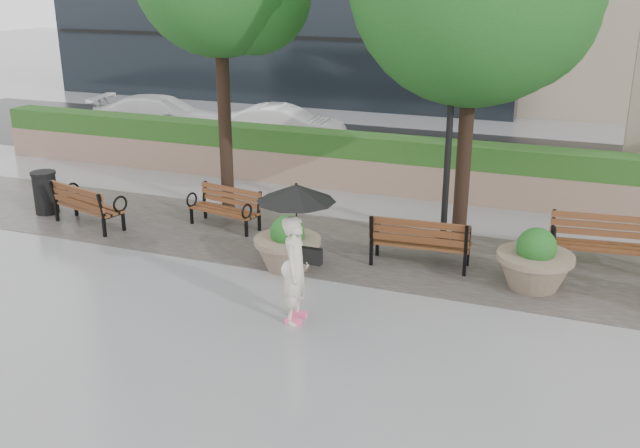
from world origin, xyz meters
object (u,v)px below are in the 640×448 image
(planter_right, at_px, (535,265))
(trash_bin, at_px, (46,194))
(bench_1, at_px, (225,216))
(bench_3, at_px, (600,254))
(planter_left, at_px, (288,248))
(car_right, at_px, (284,126))
(bench_2, at_px, (420,251))
(lamppost, at_px, (448,156))
(pedestrian, at_px, (296,240))
(car_left, at_px, (163,116))
(bench_0, at_px, (89,214))

(planter_right, height_order, trash_bin, planter_right)
(bench_1, distance_m, bench_3, 7.32)
(planter_left, relative_size, car_right, 0.32)
(planter_left, relative_size, trash_bin, 1.32)
(bench_2, height_order, planter_left, planter_left)
(lamppost, bearing_deg, car_right, 132.95)
(bench_2, bearing_deg, car_right, -55.68)
(car_right, bearing_deg, pedestrian, -164.83)
(bench_1, xyz_separation_m, planter_right, (6.29, -0.81, 0.17))
(car_right, bearing_deg, bench_2, -151.70)
(planter_right, bearing_deg, bench_2, 173.08)
(planter_left, bearing_deg, bench_2, 24.10)
(planter_left, xyz_separation_m, pedestrian, (0.95, -1.80, 0.91))
(bench_1, distance_m, planter_right, 6.34)
(bench_1, height_order, planter_right, planter_right)
(bench_1, bearing_deg, car_left, 141.97)
(bench_1, xyz_separation_m, pedestrian, (3.05, -3.33, 1.05))
(planter_right, distance_m, pedestrian, 4.20)
(planter_right, bearing_deg, trash_bin, 178.90)
(lamppost, bearing_deg, planter_left, -141.00)
(planter_right, bearing_deg, bench_3, 52.05)
(lamppost, distance_m, car_left, 12.73)
(planter_right, xyz_separation_m, car_right, (-8.23, 8.12, 0.21))
(trash_bin, distance_m, pedestrian, 7.71)
(bench_1, bearing_deg, planter_left, -24.94)
(bench_2, distance_m, lamppost, 1.86)
(bench_0, xyz_separation_m, car_left, (-3.52, 8.16, 0.38))
(bench_0, height_order, planter_left, planter_left)
(bench_3, height_order, trash_bin, bench_3)
(bench_2, xyz_separation_m, lamppost, (0.22, 0.96, 1.57))
(car_left, bearing_deg, pedestrian, -149.48)
(bench_0, xyz_separation_m, bench_2, (6.96, 0.41, 0.01))
(planter_left, relative_size, planter_right, 0.94)
(bench_1, height_order, pedestrian, pedestrian)
(bench_1, relative_size, trash_bin, 1.81)
(lamppost, xyz_separation_m, car_left, (-10.69, 6.79, -1.20))
(bench_3, xyz_separation_m, trash_bin, (-11.42, -1.11, 0.17))
(bench_2, distance_m, car_left, 13.04)
(planter_right, xyz_separation_m, lamppost, (-1.80, 1.21, 1.44))
(bench_0, height_order, pedestrian, pedestrian)
(bench_0, height_order, bench_1, bench_0)
(planter_left, height_order, planter_right, planter_right)
(planter_left, height_order, trash_bin, planter_left)
(bench_1, bearing_deg, bench_2, 3.63)
(lamppost, xyz_separation_m, pedestrian, (-1.44, -3.73, -0.55))
(lamppost, bearing_deg, bench_2, -102.79)
(planter_left, bearing_deg, bench_1, 143.87)
(bench_2, height_order, trash_bin, bench_2)
(car_left, xyz_separation_m, car_right, (4.25, 0.12, -0.03))
(car_right, height_order, pedestrian, pedestrian)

